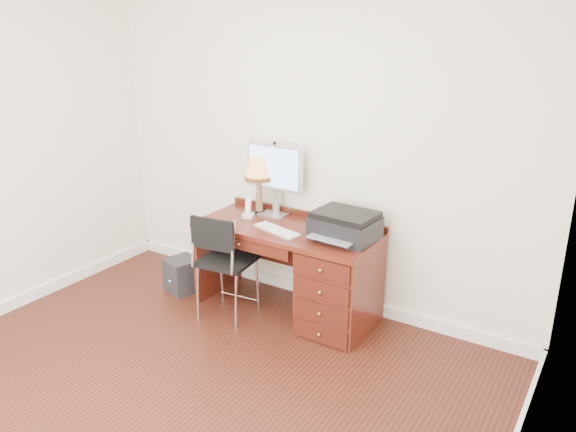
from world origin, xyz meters
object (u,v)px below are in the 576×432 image
Objects in this scene: monitor at (275,171)px; phone at (248,212)px; desk at (321,274)px; chair at (222,255)px; printer at (345,225)px; leg_lamp at (259,172)px; equipment_box at (183,275)px.

monitor reaches higher than phone.
chair reaches higher than desk.
desk is at bearing -165.82° from printer.
leg_lamp is 2.78× the size of phone.
desk is at bearing 25.53° from equipment_box.
desk is 3.01× the size of leg_lamp.
phone is 0.59× the size of equipment_box.
printer is 2.78× the size of phone.
equipment_box is (-1.32, -0.20, -0.26)m from desk.
phone is at bearing 178.21° from desk.
desk reaches higher than equipment_box.
monitor is 1.23× the size of printer.
printer reaches higher than equipment_box.
desk is 0.48m from printer.
printer is at bearing -12.31° from monitor.
equipment_box is (-0.60, -0.22, -0.65)m from phone.
monitor reaches higher than desk.
chair is at bearing 1.33° from equipment_box.
leg_lamp is 0.55× the size of chair.
equipment_box is (-0.60, 0.17, -0.39)m from chair.
printer reaches higher than desk.
equipment_box is (-1.50, -0.23, -0.70)m from printer.
monitor is at bearing 170.68° from printer.
monitor is 3.41× the size of phone.
equipment_box is at bearing -177.30° from phone.
phone is 0.47m from chair.
printer is 1.67m from equipment_box.
phone is at bearing -126.54° from monitor.
desk is 3.01× the size of printer.
desk is 0.82m from phone.
printer is at bearing 25.76° from equipment_box.
leg_lamp is at bearing 83.94° from chair.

